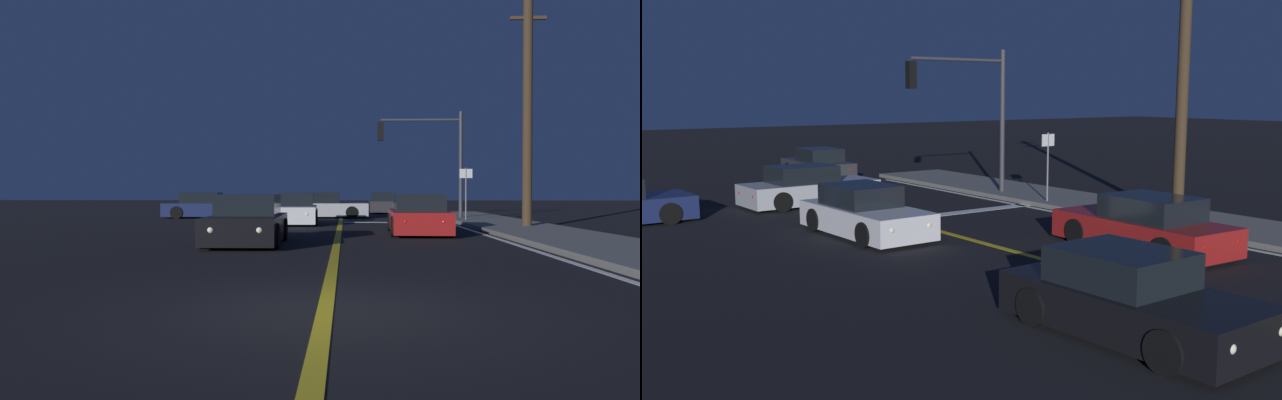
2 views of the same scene
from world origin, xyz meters
TOP-DOWN VIEW (x-y plane):
  - lane_line_center at (0.00, 10.73)m, footprint 0.20×36.47m
  - lane_line_edge_right at (4.78, 10.73)m, footprint 0.16×36.47m
  - stop_bar at (2.52, 19.96)m, footprint 5.03×0.50m
  - car_following_oncoming_black at (-2.41, 8.86)m, footprint 2.04×4.30m
  - car_far_approaching_silver at (-0.93, 24.30)m, footprint 4.56×2.08m
  - car_lead_oncoming_charcoal at (2.60, 31.16)m, footprint 1.89×4.32m
  - car_parked_curb_red at (2.66, 12.86)m, footprint 2.04×4.60m
  - car_mid_block_white at (-1.91, 18.46)m, footprint 1.97×4.39m
  - traffic_signal_near_right at (4.29, 22.26)m, footprint 4.12×0.28m
  - utility_pole_right at (6.93, 15.22)m, footprint 1.57×0.35m
  - street_sign_corner at (5.53, 19.46)m, footprint 0.56×0.06m

SIDE VIEW (x-z plane):
  - lane_line_center at x=0.00m, z-range 0.00..0.01m
  - lane_line_edge_right at x=4.78m, z-range 0.00..0.01m
  - stop_bar at x=2.52m, z-range 0.00..0.01m
  - car_lead_oncoming_charcoal at x=2.60m, z-range -0.09..1.25m
  - car_mid_block_white at x=-1.91m, z-range -0.09..1.25m
  - car_following_oncoming_black at x=-2.41m, z-range -0.09..1.25m
  - car_parked_curb_red at x=2.66m, z-range -0.09..1.25m
  - car_far_approaching_silver at x=-0.93m, z-range -0.09..1.25m
  - street_sign_corner at x=5.53m, z-range 0.42..2.87m
  - traffic_signal_near_right at x=4.29m, z-range 0.91..6.20m
  - utility_pole_right at x=6.93m, z-range 0.13..9.33m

